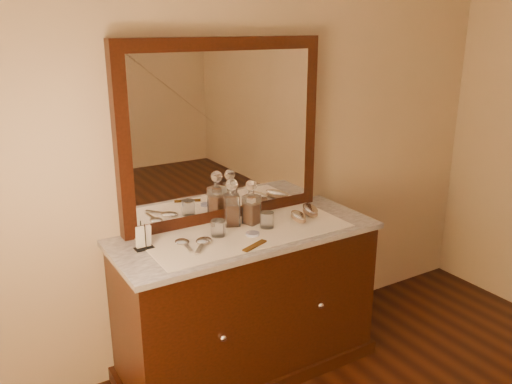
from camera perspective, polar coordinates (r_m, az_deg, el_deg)
dresser_cabinet at (r=3.02m, az=-1.01°, el=-12.05°), size 1.40×0.55×0.82m
dresser_plinth at (r=3.22m, az=-0.97°, el=-17.76°), size 1.46×0.59×0.08m
knob_left at (r=2.66m, az=-3.58°, el=-15.55°), size 0.04×0.04×0.04m
knob_right at (r=2.95m, az=7.03°, el=-12.12°), size 0.04×0.04×0.04m
marble_top at (r=2.83m, az=-1.05°, el=-4.58°), size 1.44×0.59×0.03m
mirror_frame at (r=2.89m, az=-3.58°, el=6.53°), size 1.20×0.08×1.00m
mirror_glass at (r=2.86m, az=-3.26°, el=6.41°), size 1.06×0.01×0.86m
lace_runner at (r=2.81m, az=-0.85°, el=-4.39°), size 1.10×0.45×0.00m
pin_dish at (r=2.77m, az=-0.37°, el=-4.57°), size 0.07×0.07×0.01m
comb at (r=2.63m, az=-0.15°, el=-5.84°), size 0.16×0.09×0.01m
napkin_rack at (r=2.65m, az=-12.11°, el=-4.93°), size 0.09×0.06×0.14m
decanter_left at (r=2.87m, az=-2.62°, el=-1.67°), size 0.11×0.11×0.27m
decanter_right at (r=2.90m, az=-0.50°, el=-1.61°), size 0.10×0.10×0.25m
brush_near at (r=2.98m, az=4.63°, el=-2.67°), size 0.11×0.17×0.04m
brush_far at (r=3.08m, az=5.90°, el=-1.97°), size 0.13×0.19×0.05m
hand_mirror_outer at (r=2.68m, az=-7.91°, el=-5.49°), size 0.08×0.18×0.02m
hand_mirror_inner at (r=2.67m, az=-5.75°, el=-5.43°), size 0.17×0.20×0.02m
tumblers at (r=2.80m, az=-1.41°, el=-3.47°), size 0.36×0.11×0.09m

